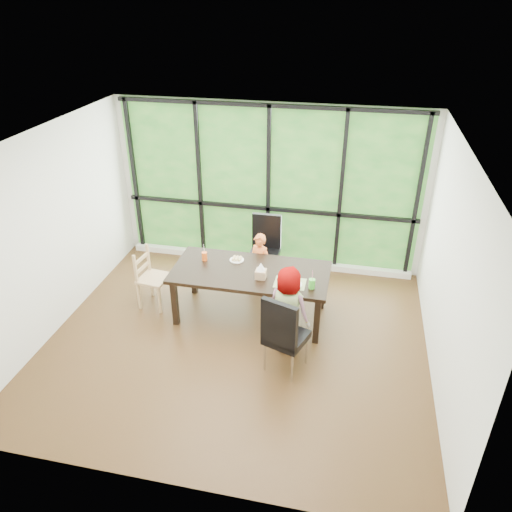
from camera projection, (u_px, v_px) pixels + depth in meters
name	position (u px, v px, depth m)	size (l,w,h in m)	color
ground	(237.00, 340.00, 6.59)	(5.00, 5.00, 0.00)	black
back_wall	(269.00, 187.00, 7.86)	(5.00, 5.00, 0.00)	silver
foliage_backdrop	(269.00, 188.00, 7.84)	(4.80, 0.02, 2.65)	#1E531E
window_mullions	(268.00, 188.00, 7.80)	(4.80, 0.06, 2.65)	black
window_sill	(267.00, 260.00, 8.40)	(4.80, 0.12, 0.10)	silver
dining_table	(251.00, 293.00, 6.91)	(2.17, 1.02, 0.75)	black
chair_window_leather	(264.00, 251.00, 7.68)	(0.46, 0.46, 1.08)	black
chair_interior_leather	(287.00, 332.00, 5.87)	(0.46, 0.46, 1.08)	black
chair_end_beech	(154.00, 278.00, 7.12)	(0.42, 0.40, 0.90)	tan
child_toddler	(259.00, 265.00, 7.37)	(0.37, 0.24, 1.00)	orange
child_older	(290.00, 309.00, 6.19)	(0.58, 0.38, 1.19)	slate
placemat	(290.00, 283.00, 6.44)	(0.41, 0.30, 0.01)	tan
plate_far	(237.00, 260.00, 6.98)	(0.20, 0.20, 0.01)	white
plate_near	(293.00, 284.00, 6.40)	(0.25, 0.25, 0.02)	white
orange_cup	(205.00, 256.00, 6.96)	(0.08, 0.08, 0.12)	orange
green_cup	(312.00, 284.00, 6.31)	(0.08, 0.08, 0.13)	green
tissue_box	(261.00, 274.00, 6.53)	(0.14, 0.14, 0.12)	tan
crepe_rolls_far	(237.00, 258.00, 6.97)	(0.15, 0.12, 0.04)	tan
crepe_rolls_near	(293.00, 283.00, 6.39)	(0.15, 0.12, 0.04)	tan
straw_white	(204.00, 250.00, 6.91)	(0.01, 0.01, 0.20)	white
straw_pink	(312.00, 277.00, 6.26)	(0.01, 0.01, 0.20)	pink
tissue	(261.00, 267.00, 6.48)	(0.12, 0.12, 0.11)	white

